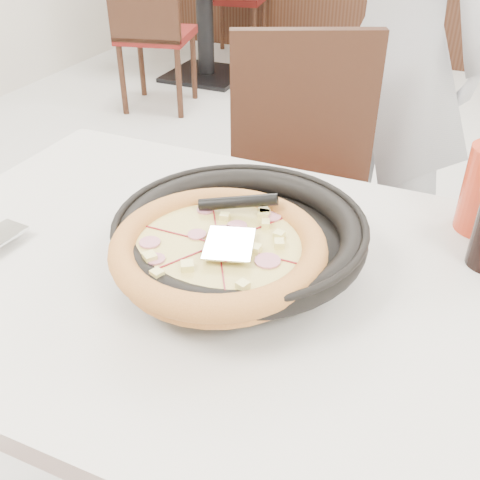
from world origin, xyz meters
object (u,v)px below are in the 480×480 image
at_px(main_table, 232,419).
at_px(diner_person, 396,51).
at_px(pizza_pan, 240,244).
at_px(bg_chair_left_near, 156,31).
at_px(chair_far, 305,219).
at_px(bg_table_left, 205,24).
at_px(pizza, 219,256).

relative_size(main_table, diner_person, 0.73).
height_order(pizza_pan, bg_chair_left_near, bg_chair_left_near).
relative_size(chair_far, pizza_pan, 2.72).
height_order(chair_far, pizza_pan, chair_far).
height_order(bg_table_left, bg_chair_left_near, bg_chair_left_near).
distance_m(bg_table_left, bg_chair_left_near, 0.68).
bearing_deg(chair_far, diner_person, -124.80).
bearing_deg(main_table, diner_person, 87.99).
bearing_deg(pizza_pan, diner_person, 88.35).
bearing_deg(chair_far, pizza, 70.86).
height_order(chair_far, bg_chair_left_near, same).
relative_size(main_table, pizza, 3.94).
xyz_separation_m(main_table, pizza_pan, (0.01, 0.02, 0.42)).
height_order(main_table, chair_far, chair_far).
bearing_deg(main_table, chair_far, 95.36).
height_order(pizza, bg_chair_left_near, bg_chair_left_near).
xyz_separation_m(diner_person, bg_chair_left_near, (-1.63, 1.20, -0.34)).
distance_m(chair_far, pizza_pan, 0.70).
height_order(chair_far, pizza, chair_far).
relative_size(pizza, bg_chair_left_near, 0.32).
bearing_deg(diner_person, bg_chair_left_near, -19.72).
bearing_deg(main_table, pizza, -87.74).
distance_m(pizza_pan, diner_person, 1.17).
distance_m(pizza_pan, bg_table_left, 3.46).
bearing_deg(bg_table_left, diner_person, -48.96).
height_order(chair_far, bg_table_left, chair_far).
bearing_deg(pizza, chair_far, 95.15).
bearing_deg(bg_chair_left_near, pizza, -70.08).
distance_m(chair_far, pizza, 0.77).
relative_size(main_table, bg_chair_left_near, 1.26).
bearing_deg(chair_far, main_table, 71.07).
relative_size(diner_person, bg_table_left, 1.37).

